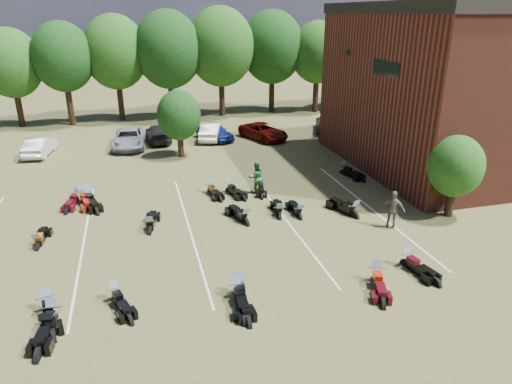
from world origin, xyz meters
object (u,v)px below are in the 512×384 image
object	(u,v)px
car_4	(215,132)
motorcycle_3	(240,294)
person_green	(256,177)
motorcycle_14	(77,202)
person_grey	(393,209)
motorcycle_0	(48,312)

from	to	relation	value
car_4	motorcycle_3	distance (m)	22.91
person_green	motorcycle_3	xyz separation A→B (m)	(-3.37, -10.09, -0.96)
motorcycle_14	motorcycle_3	bearing A→B (deg)	-46.11
person_grey	car_4	bearing A→B (deg)	-33.55
car_4	person_green	size ratio (longest dim) A/B	2.17
person_green	motorcycle_0	bearing A→B (deg)	38.30
person_green	person_grey	distance (m)	8.29
motorcycle_0	motorcycle_14	distance (m)	10.61
person_grey	motorcycle_14	world-z (taller)	person_grey
person_grey	motorcycle_0	distance (m)	15.96
person_green	person_grey	xyz separation A→B (m)	(5.33, -6.36, 0.01)
car_4	person_grey	bearing A→B (deg)	-96.38
motorcycle_3	motorcycle_0	bearing A→B (deg)	-178.28
motorcycle_0	motorcycle_14	world-z (taller)	motorcycle_0
motorcycle_0	motorcycle_14	bearing A→B (deg)	75.99
person_grey	motorcycle_0	xyz separation A→B (m)	(-15.64, -3.01, -0.97)
motorcycle_0	motorcycle_3	size ratio (longest dim) A/B	0.98
motorcycle_3	motorcycle_14	bearing A→B (deg)	129.06
person_green	person_grey	world-z (taller)	person_grey
car_4	motorcycle_14	distance (m)	15.18
person_green	motorcycle_3	size ratio (longest dim) A/B	0.82
car_4	motorcycle_0	bearing A→B (deg)	-137.39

